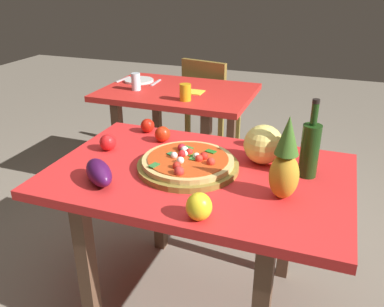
% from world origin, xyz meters
% --- Properties ---
extents(ground_plane, '(10.00, 10.00, 0.00)m').
position_xyz_m(ground_plane, '(0.00, 0.00, 0.00)').
color(ground_plane, gray).
extents(display_table, '(1.26, 0.82, 0.74)m').
position_xyz_m(display_table, '(0.00, 0.00, 0.65)').
color(display_table, brown).
rests_on(display_table, ground_plane).
extents(background_table, '(1.06, 0.74, 0.74)m').
position_xyz_m(background_table, '(-0.56, 1.15, 0.63)').
color(background_table, brown).
rests_on(background_table, ground_plane).
extents(dining_chair, '(0.47, 0.47, 0.85)m').
position_xyz_m(dining_chair, '(-0.51, 1.75, 0.48)').
color(dining_chair, olive).
rests_on(dining_chair, ground_plane).
extents(pizza_board, '(0.44, 0.44, 0.02)m').
position_xyz_m(pizza_board, '(-0.05, 0.01, 0.75)').
color(pizza_board, olive).
rests_on(pizza_board, display_table).
extents(pizza, '(0.39, 0.39, 0.06)m').
position_xyz_m(pizza, '(-0.05, 0.00, 0.78)').
color(pizza, tan).
rests_on(pizza, pizza_board).
extents(wine_bottle, '(0.08, 0.08, 0.33)m').
position_xyz_m(wine_bottle, '(0.43, 0.12, 0.86)').
color(wine_bottle, '#183711').
rests_on(wine_bottle, display_table).
extents(pineapple_left, '(0.11, 0.11, 0.32)m').
position_xyz_m(pineapple_left, '(0.36, -0.10, 0.89)').
color(pineapple_left, gold).
rests_on(pineapple_left, display_table).
extents(melon, '(0.17, 0.17, 0.17)m').
position_xyz_m(melon, '(0.24, 0.18, 0.83)').
color(melon, '#E4CF65').
rests_on(melon, display_table).
extents(bell_pepper, '(0.09, 0.09, 0.10)m').
position_xyz_m(bell_pepper, '(0.12, -0.34, 0.79)').
color(bell_pepper, yellow).
rests_on(bell_pepper, display_table).
extents(eggplant, '(0.21, 0.20, 0.09)m').
position_xyz_m(eggplant, '(-0.34, -0.23, 0.79)').
color(eggplant, '#421144').
rests_on(eggplant, display_table).
extents(tomato_near_board, '(0.08, 0.08, 0.08)m').
position_xyz_m(tomato_near_board, '(-0.48, 0.06, 0.78)').
color(tomato_near_board, red).
rests_on(tomato_near_board, display_table).
extents(tomato_by_bottle, '(0.07, 0.07, 0.07)m').
position_xyz_m(tomato_by_bottle, '(0.17, 0.35, 0.78)').
color(tomato_by_bottle, red).
rests_on(tomato_by_bottle, display_table).
extents(tomato_beside_pepper, '(0.07, 0.07, 0.07)m').
position_xyz_m(tomato_beside_pepper, '(-0.40, 0.34, 0.78)').
color(tomato_beside_pepper, red).
rests_on(tomato_beside_pepper, display_table).
extents(tomato_at_corner, '(0.08, 0.08, 0.08)m').
position_xyz_m(tomato_at_corner, '(-0.28, 0.25, 0.78)').
color(tomato_at_corner, red).
rests_on(tomato_at_corner, display_table).
extents(drinking_glass_juice, '(0.08, 0.08, 0.11)m').
position_xyz_m(drinking_glass_juice, '(-0.42, 0.93, 0.80)').
color(drinking_glass_juice, orange).
rests_on(drinking_glass_juice, background_table).
extents(drinking_glass_water, '(0.06, 0.06, 0.12)m').
position_xyz_m(drinking_glass_water, '(-0.83, 1.04, 0.80)').
color(drinking_glass_water, silver).
rests_on(drinking_glass_water, background_table).
extents(dinner_plate, '(0.22, 0.22, 0.02)m').
position_xyz_m(dinner_plate, '(-0.92, 1.26, 0.75)').
color(dinner_plate, white).
rests_on(dinner_plate, background_table).
extents(fork_utensil, '(0.03, 0.18, 0.01)m').
position_xyz_m(fork_utensil, '(-1.06, 1.26, 0.75)').
color(fork_utensil, silver).
rests_on(fork_utensil, background_table).
extents(knife_utensil, '(0.03, 0.18, 0.01)m').
position_xyz_m(knife_utensil, '(-0.78, 1.26, 0.75)').
color(knife_utensil, silver).
rests_on(knife_utensil, background_table).
extents(napkin_folded, '(0.14, 0.12, 0.01)m').
position_xyz_m(napkin_folded, '(-0.43, 1.12, 0.74)').
color(napkin_folded, yellow).
rests_on(napkin_folded, background_table).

